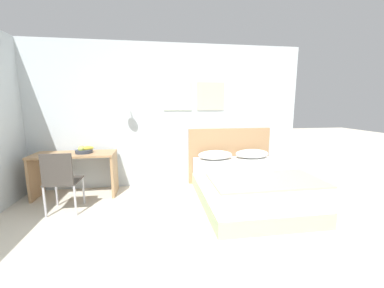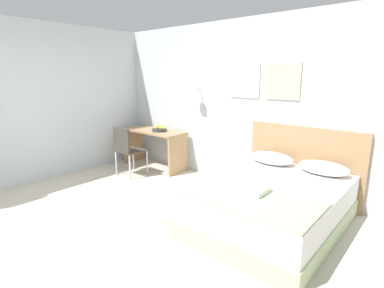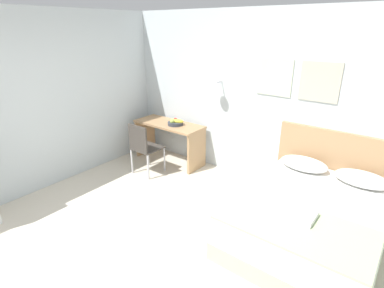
% 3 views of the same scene
% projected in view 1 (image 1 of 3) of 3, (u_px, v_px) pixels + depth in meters
% --- Properties ---
extents(wall_back, '(5.45, 0.31, 2.65)m').
position_uv_depth(wall_back, '(159.00, 116.00, 4.42)').
color(wall_back, silver).
rests_on(wall_back, ground_plane).
extents(bed, '(1.52, 1.98, 0.54)m').
position_uv_depth(bed, '(248.00, 186.00, 3.75)').
color(bed, '#B2C693').
rests_on(bed, ground_plane).
extents(headboard, '(1.64, 0.06, 1.08)m').
position_uv_depth(headboard, '(229.00, 155.00, 4.70)').
color(headboard, '#A87F56').
rests_on(headboard, ground_plane).
extents(pillow_left, '(0.64, 0.38, 0.17)m').
position_uv_depth(pillow_left, '(215.00, 155.00, 4.37)').
color(pillow_left, white).
rests_on(pillow_left, bed).
extents(pillow_right, '(0.64, 0.38, 0.17)m').
position_uv_depth(pillow_right, '(252.00, 154.00, 4.48)').
color(pillow_right, white).
rests_on(pillow_right, bed).
extents(throw_blanket, '(1.48, 0.79, 0.02)m').
position_uv_depth(throw_blanket, '(266.00, 180.00, 3.15)').
color(throw_blanket, '#B2C693').
rests_on(throw_blanket, bed).
extents(folded_towel_near_foot, '(0.32, 0.27, 0.06)m').
position_uv_depth(folded_towel_near_foot, '(261.00, 174.00, 3.27)').
color(folded_towel_near_foot, white).
rests_on(folded_towel_near_foot, throw_blanket).
extents(desk, '(1.31, 0.53, 0.74)m').
position_uv_depth(desk, '(75.00, 166.00, 3.98)').
color(desk, '#A87F56').
rests_on(desk, ground_plane).
extents(desk_chair, '(0.44, 0.44, 0.90)m').
position_uv_depth(desk_chair, '(61.00, 178.00, 3.31)').
color(desk_chair, '#3D3833').
rests_on(desk_chair, ground_plane).
extents(fruit_bowl, '(0.30, 0.27, 0.13)m').
position_uv_depth(fruit_bowl, '(84.00, 150.00, 3.95)').
color(fruit_bowl, '#333842').
rests_on(fruit_bowl, desk).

